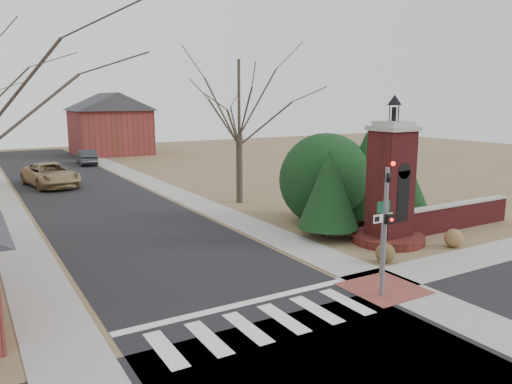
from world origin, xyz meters
TOP-DOWN VIEW (x-y plane):
  - ground at (0.00, 0.00)m, footprint 120.00×120.00m
  - main_street at (0.00, 22.00)m, footprint 8.00×70.00m
  - crosswalk_zone at (0.00, 0.80)m, footprint 8.00×2.20m
  - stop_bar at (0.00, 2.30)m, footprint 8.00×0.35m
  - sidewalk_right_main at (5.20, 22.00)m, footprint 2.00×60.00m
  - sidewalk_left at (-5.20, 22.00)m, footprint 2.00×60.00m
  - curb_apron at (4.80, 1.00)m, footprint 2.40×2.40m
  - traffic_signal_pole at (4.30, 0.57)m, footprint 0.28×0.41m
  - sign_post at (5.59, 1.99)m, footprint 0.90×0.07m
  - brick_gate_monument at (9.00, 4.99)m, footprint 3.20×3.20m
  - brick_garden_wall at (13.50, 5.00)m, footprint 7.50×0.50m
  - house_distant_right at (7.99, 47.99)m, footprint 8.80×8.80m
  - evergreen_near at (7.20, 7.00)m, footprint 2.80×2.80m
  - evergreen_mid at (10.50, 8.20)m, footprint 3.40×3.40m
  - evergreen_far at (12.50, 7.20)m, footprint 2.40×2.40m
  - evergreen_mass at (9.00, 9.50)m, footprint 4.80×4.80m
  - bare_tree_3 at (7.50, 16.00)m, footprint 7.00×7.00m
  - pickup_truck at (-1.60, 28.03)m, footprint 3.74×6.53m
  - distant_car at (3.40, 39.41)m, footprint 1.92×4.54m
  - dry_shrub_left at (6.84, 3.00)m, footprint 0.77×0.77m
  - dry_shrub_right at (10.88, 3.00)m, footprint 0.80×0.80m

SIDE VIEW (x-z plane):
  - ground at x=0.00m, z-range 0.00..0.00m
  - main_street at x=0.00m, z-range 0.00..0.01m
  - crosswalk_zone at x=0.00m, z-range 0.00..0.02m
  - stop_bar at x=0.00m, z-range 0.00..0.02m
  - sidewalk_right_main at x=5.20m, z-range 0.00..0.02m
  - sidewalk_left at x=-5.20m, z-range 0.00..0.02m
  - curb_apron at x=4.80m, z-range 0.00..0.02m
  - dry_shrub_left at x=6.84m, z-range 0.00..0.77m
  - dry_shrub_right at x=10.88m, z-range 0.00..0.80m
  - brick_garden_wall at x=13.50m, z-range 0.01..1.31m
  - distant_car at x=3.40m, z-range 0.00..1.46m
  - pickup_truck at x=-1.60m, z-range 0.00..1.72m
  - evergreen_far at x=12.50m, z-range 0.25..3.55m
  - sign_post at x=5.59m, z-range 0.57..3.32m
  - brick_gate_monument at x=9.00m, z-range -1.07..5.40m
  - evergreen_near at x=7.20m, z-range 0.25..4.35m
  - evergreen_mass at x=9.00m, z-range 0.00..4.80m
  - traffic_signal_pole at x=4.30m, z-range 0.34..4.84m
  - evergreen_mid at x=10.50m, z-range 0.25..4.95m
  - house_distant_right at x=7.99m, z-range 0.00..7.30m
  - bare_tree_3 at x=7.50m, z-range 1.84..11.54m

